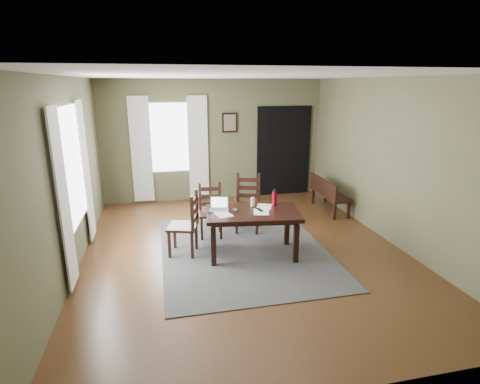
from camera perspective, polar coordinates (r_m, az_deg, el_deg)
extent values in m
cube|color=#492C16|center=(6.11, 0.61, -8.95)|extent=(5.00, 6.00, 0.01)
cube|color=brown|center=(8.58, -3.92, 7.81)|extent=(5.00, 0.02, 2.70)
cube|color=brown|center=(2.97, 14.00, -8.98)|extent=(5.00, 0.02, 2.70)
cube|color=brown|center=(5.67, -24.79, 2.03)|extent=(0.02, 6.00, 2.70)
cube|color=brown|center=(6.69, 22.08, 4.29)|extent=(0.02, 6.00, 2.70)
cube|color=white|center=(5.54, 0.70, 17.31)|extent=(5.00, 6.00, 0.02)
cube|color=#3B3B3B|center=(6.11, 0.61, -8.85)|extent=(2.60, 3.20, 0.01)
cube|color=black|center=(5.72, 1.96, -3.25)|extent=(1.51, 1.02, 0.06)
cube|color=black|center=(5.74, 1.96, -3.73)|extent=(1.34, 0.86, 0.05)
cube|color=black|center=(5.52, -4.05, -8.23)|extent=(0.08, 0.08, 0.60)
cube|color=black|center=(6.13, -4.15, -5.70)|extent=(0.08, 0.08, 0.60)
cube|color=black|center=(5.66, 8.53, -7.73)|extent=(0.08, 0.08, 0.60)
cube|color=black|center=(6.25, 7.17, -5.32)|extent=(0.08, 0.08, 0.60)
cube|color=black|center=(5.90, -8.74, -5.23)|extent=(0.54, 0.54, 0.04)
cube|color=black|center=(6.18, -9.91, -6.59)|extent=(0.05, 0.05, 0.42)
cube|color=black|center=(6.11, -6.68, -6.73)|extent=(0.05, 0.05, 0.42)
cube|color=black|center=(5.87, -10.71, -7.90)|extent=(0.05, 0.05, 0.42)
cube|color=black|center=(5.79, -7.30, -8.07)|extent=(0.05, 0.05, 0.42)
cube|color=black|center=(5.94, -6.62, -2.13)|extent=(0.06, 0.06, 0.54)
cube|color=black|center=(5.59, -7.30, -3.32)|extent=(0.06, 0.06, 0.54)
cube|color=black|center=(5.81, -6.90, -4.06)|extent=(0.11, 0.32, 0.07)
cube|color=black|center=(5.76, -6.95, -2.71)|extent=(0.11, 0.32, 0.07)
cube|color=black|center=(5.72, -7.00, -1.33)|extent=(0.11, 0.32, 0.07)
cube|color=black|center=(6.51, -4.49, -3.30)|extent=(0.44, 0.44, 0.04)
cube|color=black|center=(6.43, -5.83, -5.65)|extent=(0.04, 0.04, 0.39)
cube|color=black|center=(6.74, -5.91, -4.62)|extent=(0.04, 0.04, 0.39)
cube|color=black|center=(6.44, -2.91, -5.54)|extent=(0.04, 0.04, 0.39)
cube|color=black|center=(6.75, -3.12, -4.52)|extent=(0.04, 0.04, 0.39)
cube|color=black|center=(6.60, -6.11, -0.70)|extent=(0.05, 0.05, 0.50)
cube|color=black|center=(6.61, -3.12, -0.59)|extent=(0.05, 0.05, 0.50)
cube|color=black|center=(6.65, -4.59, -1.76)|extent=(0.30, 0.05, 0.07)
cube|color=black|center=(6.61, -4.61, -0.65)|extent=(0.30, 0.05, 0.07)
cube|color=black|center=(6.57, -4.64, 0.48)|extent=(0.30, 0.05, 0.07)
cube|color=black|center=(6.75, 1.16, -2.16)|extent=(0.56, 0.56, 0.04)
cube|color=black|center=(6.67, -0.50, -4.56)|extent=(0.05, 0.05, 0.44)
cube|color=black|center=(7.01, -0.23, -3.52)|extent=(0.05, 0.05, 0.44)
cube|color=black|center=(6.65, 2.61, -4.65)|extent=(0.05, 0.05, 0.44)
cube|color=black|center=(6.99, 2.73, -3.60)|extent=(0.05, 0.05, 0.44)
cube|color=black|center=(6.87, -0.31, 0.68)|extent=(0.06, 0.06, 0.55)
cube|color=black|center=(6.85, 2.88, 0.61)|extent=(0.06, 0.06, 0.55)
cube|color=black|center=(6.90, 1.27, -0.54)|extent=(0.32, 0.12, 0.07)
cube|color=black|center=(6.86, 1.28, 0.65)|extent=(0.32, 0.12, 0.07)
cube|color=black|center=(6.82, 1.29, 1.85)|extent=(0.32, 0.12, 0.07)
cube|color=black|center=(8.07, 13.61, -0.25)|extent=(0.40, 1.24, 0.05)
cube|color=black|center=(7.75, 16.20, -2.68)|extent=(0.05, 0.05, 0.34)
cube|color=black|center=(7.62, 14.21, -2.86)|extent=(0.05, 0.05, 0.34)
cube|color=black|center=(8.65, 12.91, -0.49)|extent=(0.05, 0.05, 0.34)
cube|color=black|center=(8.53, 11.08, -0.62)|extent=(0.05, 0.05, 0.34)
cube|color=black|center=(7.95, 12.54, 0.89)|extent=(0.04, 1.24, 0.30)
cube|color=#B7B7BC|center=(5.75, -3.24, -2.79)|extent=(0.33, 0.26, 0.01)
cube|color=#B7B7BC|center=(5.82, -3.18, -1.55)|extent=(0.29, 0.12, 0.19)
cube|color=silver|center=(5.81, -3.18, -1.58)|extent=(0.26, 0.10, 0.16)
cube|color=#3F3F42|center=(5.74, -3.25, -2.75)|extent=(0.27, 0.17, 0.00)
cube|color=#3F3F42|center=(5.70, -0.77, -2.81)|extent=(0.08, 0.11, 0.04)
cube|color=black|center=(5.77, 3.00, -2.72)|extent=(0.07, 0.16, 0.02)
cylinder|color=silver|center=(5.94, 1.93, -1.52)|extent=(0.08, 0.08, 0.14)
cylinder|color=#A50C23|center=(5.98, 5.27, -0.99)|extent=(0.10, 0.10, 0.23)
cylinder|color=black|center=(5.94, 5.31, 0.24)|extent=(0.06, 0.06, 0.04)
cube|color=white|center=(5.58, -2.55, -3.44)|extent=(0.28, 0.33, 0.00)
cube|color=white|center=(5.70, 3.26, -3.04)|extent=(0.30, 0.35, 0.00)
cube|color=white|center=(5.94, 3.71, -2.24)|extent=(0.32, 0.36, 0.00)
cube|color=white|center=(5.84, -24.23, 3.47)|extent=(0.01, 1.30, 1.70)
cube|color=white|center=(8.44, -10.69, 8.13)|extent=(1.00, 0.01, 1.50)
cube|color=silver|center=(5.11, -25.32, -1.21)|extent=(0.03, 0.48, 2.30)
cube|color=silver|center=(6.67, -22.40, 2.90)|extent=(0.03, 0.48, 2.30)
cube|color=silver|center=(8.46, -14.82, 6.17)|extent=(0.44, 0.03, 2.30)
cube|color=silver|center=(8.49, -6.39, 6.64)|extent=(0.44, 0.03, 2.30)
cube|color=black|center=(8.56, -1.59, 10.52)|extent=(0.34, 0.03, 0.44)
cube|color=brown|center=(8.54, -1.57, 10.51)|extent=(0.27, 0.01, 0.36)
cube|color=black|center=(8.99, 6.66, 6.18)|extent=(1.30, 0.03, 2.10)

